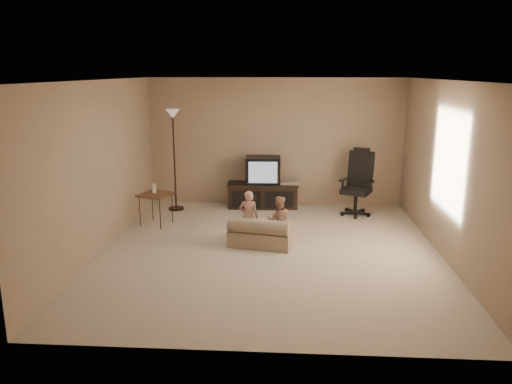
% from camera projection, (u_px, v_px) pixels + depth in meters
% --- Properties ---
extents(floor, '(5.50, 5.50, 0.00)m').
position_uv_depth(floor, '(270.00, 251.00, 7.45)').
color(floor, '#BBAF95').
rests_on(floor, ground).
extents(room_shell, '(5.50, 5.50, 5.50)m').
position_uv_depth(room_shell, '(270.00, 151.00, 7.09)').
color(room_shell, silver).
rests_on(room_shell, floor).
extents(tv_stand, '(1.42, 0.57, 1.00)m').
position_uv_depth(tv_stand, '(263.00, 186.00, 9.79)').
color(tv_stand, black).
rests_on(tv_stand, floor).
extents(office_chair, '(0.75, 0.77, 1.23)m').
position_uv_depth(office_chair, '(357.00, 191.00, 9.27)').
color(office_chair, black).
rests_on(office_chair, floor).
extents(side_table, '(0.63, 0.63, 0.76)m').
position_uv_depth(side_table, '(155.00, 195.00, 8.62)').
color(side_table, brown).
rests_on(side_table, floor).
extents(floor_lamp, '(0.30, 0.30, 1.93)m').
position_uv_depth(floor_lamp, '(173.00, 137.00, 9.37)').
color(floor_lamp, black).
rests_on(floor_lamp, floor).
extents(child_sofa, '(1.04, 0.72, 0.47)m').
position_uv_depth(child_sofa, '(261.00, 234.00, 7.62)').
color(child_sofa, tan).
rests_on(child_sofa, floor).
extents(toddler_left, '(0.31, 0.23, 0.83)m').
position_uv_depth(toddler_left, '(249.00, 217.00, 7.77)').
color(toddler_left, tan).
rests_on(toddler_left, floor).
extents(toddler_right, '(0.40, 0.26, 0.77)m').
position_uv_depth(toddler_right, '(279.00, 220.00, 7.67)').
color(toddler_right, tan).
rests_on(toddler_right, floor).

